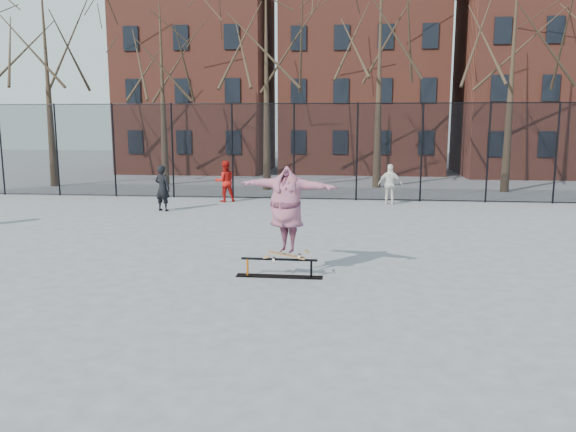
# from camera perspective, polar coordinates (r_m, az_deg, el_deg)

# --- Properties ---
(ground) EXTENTS (100.00, 100.00, 0.00)m
(ground) POSITION_cam_1_polar(r_m,az_deg,el_deg) (10.80, 0.63, -7.94)
(ground) COLOR slate
(skate_rail) EXTENTS (1.84, 0.28, 0.40)m
(skate_rail) POSITION_cam_1_polar(r_m,az_deg,el_deg) (11.92, -0.90, -5.46)
(skate_rail) COLOR black
(skate_rail) RESTS_ON ground
(skateboard) EXTENTS (0.85, 0.20, 0.10)m
(skateboard) POSITION_cam_1_polar(r_m,az_deg,el_deg) (11.82, -0.14, -4.09)
(skateboard) COLOR olive
(skateboard) RESTS_ON skate_rail
(skater) EXTENTS (2.29, 1.21, 1.80)m
(skater) POSITION_cam_1_polar(r_m,az_deg,el_deg) (11.63, -0.14, 0.45)
(skater) COLOR #513585
(skater) RESTS_ON skateboard
(bystander_black) EXTENTS (0.71, 0.58, 1.68)m
(bystander_black) POSITION_cam_1_polar(r_m,az_deg,el_deg) (20.96, -12.63, 2.78)
(bystander_black) COLOR black
(bystander_black) RESTS_ON ground
(bystander_red) EXTENTS (1.00, 0.92, 1.66)m
(bystander_red) POSITION_cam_1_polar(r_m,az_deg,el_deg) (22.97, -6.42, 3.52)
(bystander_red) COLOR red
(bystander_red) RESTS_ON ground
(bystander_white) EXTENTS (0.98, 0.52, 1.59)m
(bystander_white) POSITION_cam_1_polar(r_m,az_deg,el_deg) (22.42, 10.35, 3.18)
(bystander_white) COLOR silver
(bystander_white) RESTS_ON ground
(fence) EXTENTS (34.03, 0.07, 4.00)m
(fence) POSITION_cam_1_polar(r_m,az_deg,el_deg) (23.30, 4.01, 6.66)
(fence) COLOR black
(fence) RESTS_ON ground
(tree_row) EXTENTS (33.66, 7.46, 10.67)m
(tree_row) POSITION_cam_1_polar(r_m,az_deg,el_deg) (27.73, 4.07, 18.12)
(tree_row) COLOR black
(tree_row) RESTS_ON ground
(rowhouses) EXTENTS (29.00, 7.00, 13.00)m
(rowhouses) POSITION_cam_1_polar(r_m,az_deg,el_deg) (36.35, 6.29, 14.02)
(rowhouses) COLOR brown
(rowhouses) RESTS_ON ground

